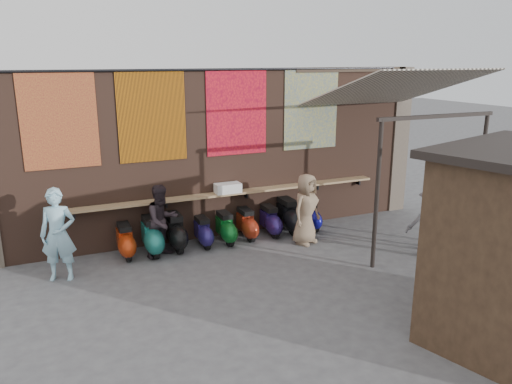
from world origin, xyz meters
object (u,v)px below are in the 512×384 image
scooter_stool_3 (203,232)px  scooter_stool_5 (247,224)px  shopper_tan (306,209)px  shopper_navy (442,215)px  scooter_stool_1 (152,236)px  scooter_stool_6 (270,221)px  scooter_stool_4 (226,228)px  diner_left (58,235)px  diner_right (162,221)px  scooter_stool_7 (289,216)px  scooter_stool_2 (175,232)px  shopper_grey (431,222)px  shelf_box (228,188)px  scooter_stool_8 (309,216)px  scooter_stool_0 (125,241)px

scooter_stool_3 → scooter_stool_5: 1.11m
shopper_tan → shopper_navy: bearing=-57.5°
scooter_stool_1 → scooter_stool_5: bearing=1.5°
scooter_stool_1 → scooter_stool_5: scooter_stool_1 is taller
scooter_stool_1 → scooter_stool_3: size_ratio=1.22×
scooter_stool_3 → scooter_stool_6: scooter_stool_6 is taller
scooter_stool_4 → diner_left: (-3.66, -0.55, 0.56)m
scooter_stool_4 → diner_right: bearing=-173.0°
shopper_navy → scooter_stool_7: bearing=-67.4°
scooter_stool_5 → shopper_navy: 4.47m
scooter_stool_2 → scooter_stool_4: bearing=-3.5°
scooter_stool_4 → shopper_grey: (3.81, -2.55, 0.42)m
scooter_stool_6 → scooter_stool_5: bearing=-179.7°
scooter_stool_2 → scooter_stool_4: scooter_stool_2 is taller
shelf_box → shopper_grey: 4.65m
scooter_stool_6 → diner_right: 2.77m
scooter_stool_1 → shopper_tan: shopper_tan is taller
scooter_stool_4 → shopper_tan: shopper_tan is taller
shelf_box → shopper_grey: (3.61, -2.90, -0.45)m
scooter_stool_2 → scooter_stool_8: (3.46, -0.04, -0.06)m
shelf_box → scooter_stool_8: (2.07, -0.31, -0.88)m
scooter_stool_2 → shopper_tan: bearing=-16.0°
shelf_box → scooter_stool_1: (-1.94, -0.35, -0.82)m
shopper_grey → scooter_stool_4: bearing=-1.5°
scooter_stool_6 → shopper_grey: (2.62, -2.61, 0.42)m
scooter_stool_3 → diner_left: 3.21m
scooter_stool_0 → diner_right: diner_right is taller
shelf_box → scooter_stool_5: bearing=-38.4°
scooter_stool_6 → shopper_tan: (0.53, -0.82, 0.47)m
scooter_stool_7 → shopper_grey: size_ratio=0.57×
scooter_stool_1 → scooter_stool_7: bearing=1.2°
scooter_stool_2 → scooter_stool_4: size_ratio=1.13×
scooter_stool_0 → diner_right: bearing=-18.0°
scooter_stool_3 → scooter_stool_8: bearing=0.4°
scooter_stool_7 → scooter_stool_8: scooter_stool_7 is taller
scooter_stool_2 → shopper_grey: bearing=-27.6°
scooter_stool_0 → diner_right: size_ratio=0.48×
shopper_navy → shopper_tan: (-2.56, 1.61, -0.01)m
diner_left → shopper_grey: size_ratio=1.17×
scooter_stool_0 → shopper_navy: bearing=-20.3°
shelf_box → scooter_stool_6: bearing=-16.0°
shelf_box → shopper_tan: 1.92m
scooter_stool_4 → diner_right: size_ratio=0.48×
shelf_box → scooter_stool_4: (-0.20, -0.35, -0.87)m
scooter_stool_1 → scooter_stool_6: (2.93, 0.06, -0.05)m
scooter_stool_1 → scooter_stool_2: scooter_stool_1 is taller
shopper_grey → shopper_tan: (-2.10, 1.79, 0.05)m
scooter_stool_1 → scooter_stool_5: size_ratio=1.14×
diner_left → shopper_navy: bearing=4.8°
scooter_stool_0 → diner_left: (-1.35, -0.61, 0.56)m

